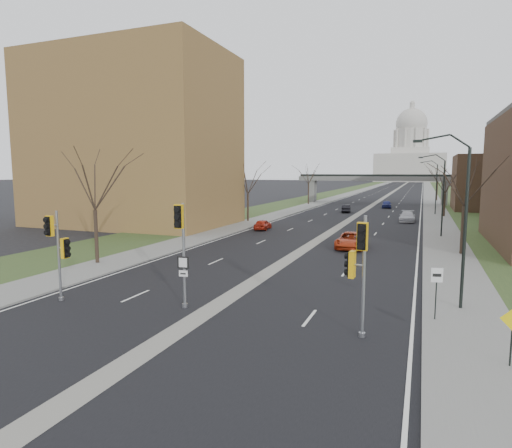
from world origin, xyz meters
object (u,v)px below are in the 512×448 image
Objects in this scene: car_right_far at (387,204)px; warning_sign at (512,328)px; car_left_near at (263,224)px; car_left_far at (346,208)px; signal_pole_left at (58,243)px; car_right_mid at (407,216)px; signal_pole_right at (359,259)px; car_right_near at (351,240)px; speed_limit_sign at (437,284)px; signal_pole_median at (181,236)px.

warning_sign is at bearing -85.91° from car_right_far.
car_left_near is 0.92× the size of car_left_far.
signal_pole_left is at bearing 85.28° from car_left_near.
warning_sign is at bearing 1.17° from signal_pole_left.
car_right_mid reaches higher than car_left_far.
signal_pole_right is 1.28× the size of car_left_far.
car_right_near reaches higher than car_left_far.
signal_pole_left is 1.13× the size of car_right_far.
car_right_far is at bearing 100.76° from car_right_mid.
speed_limit_sign is at bearing 96.77° from car_left_far.
speed_limit_sign is 0.48× the size of car_right_mid.
warning_sign is 46.86m from car_right_mid.
car_right_mid is (10.34, -11.12, 0.08)m from car_left_far.
speed_limit_sign is at bearing 123.36° from warning_sign.
signal_pole_left is at bearing 77.48° from car_left_far.
signal_pole_right is 2.12× the size of speed_limit_sign.
signal_pole_median is 8.82m from signal_pole_right.
signal_pole_left is 0.91× the size of signal_pole_median.
signal_pole_right is 1.19× the size of car_right_far.
car_left_far is 0.93× the size of car_right_far.
signal_pole_right reaches higher than car_left_near.
signal_pole_right is at bearing 112.26° from car_left_near.
signal_pole_left is at bearing 179.27° from speed_limit_sign.
warning_sign reaches higher than car_right_far.
car_right_far is (-4.08, 68.69, -2.64)m from signal_pole_right.
car_right_far is at bearing 83.52° from speed_limit_sign.
warning_sign reaches higher than car_right_near.
car_right_mid is at bearing 100.53° from warning_sign.
signal_pole_left is at bearing -103.10° from car_right_far.
signal_pole_median is (6.75, 1.30, 0.55)m from signal_pole_left.
signal_pole_median is 1.02× the size of car_right_near.
car_left_near is at bearing 122.26° from signal_pole_right.
signal_pole_median is at bearing 98.00° from car_left_near.
speed_limit_sign reaches higher than car_right_near.
signal_pole_right is (15.54, 0.68, 0.17)m from signal_pole_left.
signal_pole_median is 2.54× the size of warning_sign.
warning_sign is (2.36, -4.26, -0.30)m from speed_limit_sign.
signal_pole_right reaches higher than speed_limit_sign.
car_right_mid is at bearing 70.25° from signal_pole_median.
speed_limit_sign is at bearing 13.97° from signal_pole_left.
car_right_mid is (16.01, 46.31, -2.47)m from signal_pole_left.
warning_sign is at bearing -14.43° from signal_pole_median.
signal_pole_left is 2.01× the size of speed_limit_sign.
signal_pole_median is 30.80m from car_left_near.
car_left_far is 13.26m from car_right_far.
car_right_near is (11.96, -8.98, 0.10)m from car_left_near.
car_left_near is 26.85m from car_left_far.
signal_pole_right is 1.01× the size of car_right_mid.
warning_sign is at bearing -73.80° from speed_limit_sign.
car_right_far is (-7.20, 65.38, -1.06)m from speed_limit_sign.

